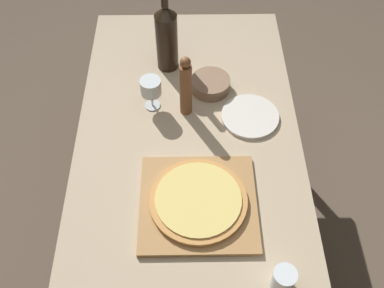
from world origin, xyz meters
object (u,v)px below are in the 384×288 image
at_px(small_bowl, 211,84).
at_px(pizza, 199,200).
at_px(pepper_mill, 186,87).
at_px(wine_glass, 151,88).
at_px(wine_bottle, 167,37).

bearing_deg(small_bowl, pizza, -96.52).
height_order(pizza, pepper_mill, pepper_mill).
height_order(wine_glass, small_bowl, wine_glass).
height_order(wine_bottle, small_bowl, wine_bottle).
relative_size(wine_bottle, small_bowl, 2.34).
height_order(pepper_mill, small_bowl, pepper_mill).
bearing_deg(wine_glass, wine_bottle, 76.09).
relative_size(pepper_mill, small_bowl, 1.73).
bearing_deg(pizza, wine_bottle, 99.44).
relative_size(pizza, wine_bottle, 0.88).
distance_m(pizza, pepper_mill, 0.44).
height_order(wine_bottle, wine_glass, wine_bottle).
bearing_deg(pizza, pepper_mill, 95.18).
xyz_separation_m(pizza, pepper_mill, (-0.04, 0.42, 0.10)).
bearing_deg(wine_bottle, pizza, -80.56).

